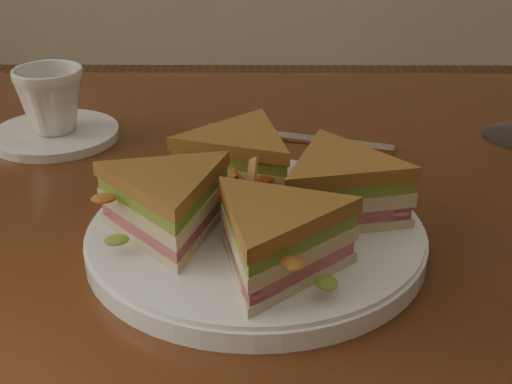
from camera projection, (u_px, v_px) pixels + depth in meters
table at (252, 288)px, 0.71m from camera, size 1.20×0.80×0.75m
plate at (256, 238)px, 0.59m from camera, size 0.28×0.28×0.02m
sandwich_wedges at (256, 198)px, 0.57m from camera, size 0.29×0.29×0.06m
crisps_mound at (256, 202)px, 0.57m from camera, size 0.09×0.09×0.05m
spoon at (206, 173)px, 0.71m from camera, size 0.18×0.04×0.01m
knife at (292, 138)px, 0.80m from camera, size 0.21×0.08×0.00m
saucer at (56, 134)px, 0.80m from camera, size 0.14×0.14×0.01m
coffee_cup at (51, 100)px, 0.78m from camera, size 0.09×0.09×0.07m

